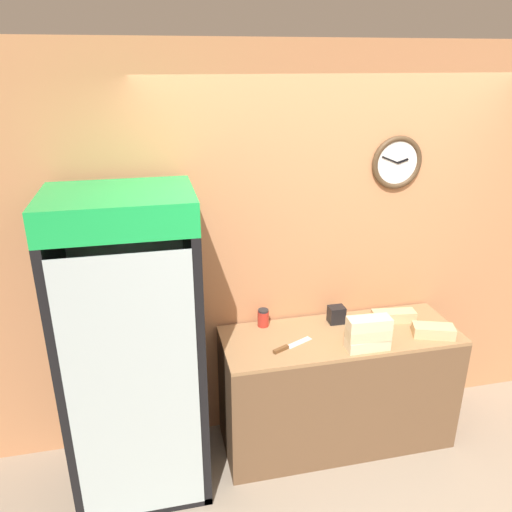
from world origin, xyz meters
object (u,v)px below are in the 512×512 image
(sandwich_stack_top, at_px, (369,323))
(sandwich_flat_right, at_px, (433,331))
(sandwich_flat_left, at_px, (394,316))
(sandwich_stack_bottom, at_px, (367,344))
(chefs_knife, at_px, (287,347))
(beverage_cooler, at_px, (132,331))
(napkin_dispenser, at_px, (336,315))
(sandwich_stack_middle, at_px, (368,334))
(condiment_jar, at_px, (263,318))

(sandwich_stack_top, distance_m, sandwich_flat_right, 0.52)
(sandwich_stack_top, xyz_separation_m, sandwich_flat_left, (0.33, 0.30, -0.15))
(sandwich_stack_bottom, height_order, sandwich_flat_right, sandwich_flat_right)
(sandwich_flat_left, bearing_deg, chefs_knife, -167.57)
(sandwich_flat_left, distance_m, sandwich_flat_right, 0.30)
(beverage_cooler, xyz_separation_m, sandwich_flat_right, (1.94, -0.15, -0.16))
(sandwich_stack_top, relative_size, sandwich_flat_left, 0.89)
(sandwich_flat_right, bearing_deg, napkin_dispenser, 150.65)
(sandwich_stack_middle, xyz_separation_m, condiment_jar, (-0.58, 0.43, -0.05))
(sandwich_stack_top, xyz_separation_m, condiment_jar, (-0.58, 0.43, -0.12))
(sandwich_stack_bottom, relative_size, sandwich_flat_right, 0.94)
(sandwich_stack_middle, distance_m, chefs_knife, 0.52)
(sandwich_stack_top, relative_size, condiment_jar, 2.25)
(sandwich_stack_bottom, distance_m, condiment_jar, 0.72)
(condiment_jar, bearing_deg, sandwich_flat_left, -8.18)
(sandwich_flat_right, xyz_separation_m, napkin_dispenser, (-0.56, 0.32, 0.02))
(sandwich_stack_top, bearing_deg, chefs_knife, 166.62)
(sandwich_stack_bottom, relative_size, sandwich_flat_left, 0.88)
(sandwich_stack_middle, height_order, chefs_knife, sandwich_stack_middle)
(sandwich_stack_bottom, distance_m, chefs_knife, 0.51)
(napkin_dispenser, bearing_deg, beverage_cooler, -172.98)
(sandwich_flat_left, height_order, chefs_knife, sandwich_flat_left)
(sandwich_stack_bottom, relative_size, chefs_knife, 0.93)
(sandwich_stack_top, xyz_separation_m, napkin_dispenser, (-0.07, 0.37, -0.12))
(beverage_cooler, relative_size, sandwich_stack_top, 6.97)
(sandwich_stack_top, height_order, condiment_jar, sandwich_stack_top)
(sandwich_stack_middle, relative_size, chefs_knife, 0.94)
(sandwich_flat_right, height_order, chefs_knife, sandwich_flat_right)
(chefs_knife, bearing_deg, condiment_jar, 104.91)
(chefs_knife, xyz_separation_m, napkin_dispenser, (0.42, 0.25, 0.05))
(sandwich_stack_middle, bearing_deg, chefs_knife, 166.62)
(sandwich_stack_bottom, xyz_separation_m, napkin_dispenser, (-0.07, 0.37, 0.02))
(beverage_cooler, distance_m, sandwich_stack_top, 1.46)
(sandwich_stack_middle, bearing_deg, sandwich_stack_top, 0.00)
(condiment_jar, xyz_separation_m, napkin_dispenser, (0.51, -0.07, -0.00))
(napkin_dispenser, bearing_deg, chefs_knife, -149.72)
(chefs_knife, bearing_deg, sandwich_stack_bottom, -13.38)
(sandwich_stack_bottom, bearing_deg, sandwich_flat_right, 5.75)
(sandwich_stack_bottom, height_order, condiment_jar, condiment_jar)
(sandwich_stack_middle, relative_size, napkin_dispenser, 2.31)
(sandwich_flat_right, xyz_separation_m, chefs_knife, (-0.99, 0.07, -0.03))
(condiment_jar, bearing_deg, chefs_knife, -75.09)
(sandwich_stack_top, bearing_deg, sandwich_flat_right, 5.75)
(beverage_cooler, xyz_separation_m, sandwich_stack_bottom, (1.44, -0.20, -0.16))
(sandwich_stack_middle, height_order, napkin_dispenser, sandwich_stack_middle)
(sandwich_stack_bottom, relative_size, sandwich_stack_middle, 0.99)
(sandwich_stack_middle, height_order, sandwich_stack_top, sandwich_stack_top)
(beverage_cooler, xyz_separation_m, condiment_jar, (0.87, 0.23, -0.14))
(beverage_cooler, bearing_deg, sandwich_stack_top, -7.74)
(sandwich_stack_bottom, relative_size, condiment_jar, 2.21)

